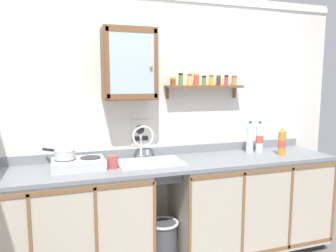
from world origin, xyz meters
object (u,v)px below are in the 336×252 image
object	(u,v)px
hot_plate_stove	(78,164)
bottle_water_clear_2	(250,138)
saucepan	(64,154)
mug	(113,162)
bottle_opaque_white_0	(260,138)
warning_sign	(140,133)
bottle_juice_amber_1	(282,142)
wall_cabinet	(129,64)
sink	(149,165)
trash_bin	(163,244)

from	to	relation	value
hot_plate_stove	bottle_water_clear_2	size ratio (longest dim) A/B	1.32
saucepan	mug	size ratio (longest dim) A/B	2.00
saucepan	bottle_opaque_white_0	world-z (taller)	bottle_opaque_white_0
bottle_water_clear_2	warning_sign	size ratio (longest dim) A/B	1.31
bottle_juice_amber_1	hot_plate_stove	bearing A→B (deg)	176.82
bottle_opaque_white_0	warning_sign	xyz separation A→B (m)	(-1.16, 0.18, 0.08)
bottle_opaque_white_0	bottle_juice_amber_1	size ratio (longest dim) A/B	1.12
saucepan	mug	distance (m)	0.39
warning_sign	wall_cabinet	bearing A→B (deg)	-132.44
sink	warning_sign	world-z (taller)	warning_sign
warning_sign	bottle_juice_amber_1	bearing A→B (deg)	-14.99
hot_plate_stove	bottle_water_clear_2	bearing A→B (deg)	2.59
bottle_water_clear_2	trash_bin	size ratio (longest dim) A/B	0.73
hot_plate_stove	wall_cabinet	bearing A→B (deg)	14.48
saucepan	bottle_juice_amber_1	xyz separation A→B (m)	(1.96, -0.13, 0.01)
bottle_water_clear_2	mug	bearing A→B (deg)	-173.93
bottle_juice_amber_1	bottle_opaque_white_0	bearing A→B (deg)	128.98
saucepan	bottle_water_clear_2	size ratio (longest dim) A/B	0.83
hot_plate_stove	bottle_opaque_white_0	size ratio (longest dim) A/B	1.33
bottle_opaque_white_0	mug	size ratio (longest dim) A/B	2.39
hot_plate_stove	trash_bin	bearing A→B (deg)	-7.11
hot_plate_stove	mug	bearing A→B (deg)	-14.93
saucepan	wall_cabinet	bearing A→B (deg)	9.18
hot_plate_stove	mug	xyz separation A→B (m)	(0.26, -0.07, 0.01)
mug	hot_plate_stove	bearing A→B (deg)	165.07
hot_plate_stove	bottle_juice_amber_1	world-z (taller)	bottle_juice_amber_1
hot_plate_stove	warning_sign	bearing A→B (deg)	23.30
bottle_opaque_white_0	wall_cabinet	size ratio (longest dim) A/B	0.52
saucepan	trash_bin	bearing A→B (deg)	-8.10
bottle_juice_amber_1	trash_bin	xyz separation A→B (m)	(-1.17, 0.02, -0.84)
sink	bottle_water_clear_2	world-z (taller)	same
saucepan	warning_sign	bearing A→B (deg)	17.98
sink	warning_sign	xyz separation A→B (m)	(-0.02, 0.24, 0.25)
mug	wall_cabinet	bearing A→B (deg)	45.54
hot_plate_stove	sink	bearing A→B (deg)	-0.11
sink	bottle_opaque_white_0	world-z (taller)	sink
saucepan	bottle_juice_amber_1	size ratio (longest dim) A/B	0.93
hot_plate_stove	mug	size ratio (longest dim) A/B	3.19
trash_bin	bottle_opaque_white_0	bearing A→B (deg)	8.13
sink	wall_cabinet	xyz separation A→B (m)	(-0.14, 0.12, 0.86)
warning_sign	hot_plate_stove	bearing A→B (deg)	-156.70
hot_plate_stove	warning_sign	size ratio (longest dim) A/B	1.72
hot_plate_stove	saucepan	xyz separation A→B (m)	(-0.10, 0.03, 0.08)
hot_plate_stove	bottle_juice_amber_1	bearing A→B (deg)	-3.18
mug	wall_cabinet	world-z (taller)	wall_cabinet
sink	bottle_opaque_white_0	bearing A→B (deg)	3.21
bottle_water_clear_2	hot_plate_stove	bearing A→B (deg)	-177.41
wall_cabinet	warning_sign	xyz separation A→B (m)	(0.12, 0.13, -0.61)
trash_bin	mug	bearing A→B (deg)	177.97
saucepan	warning_sign	distance (m)	0.71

